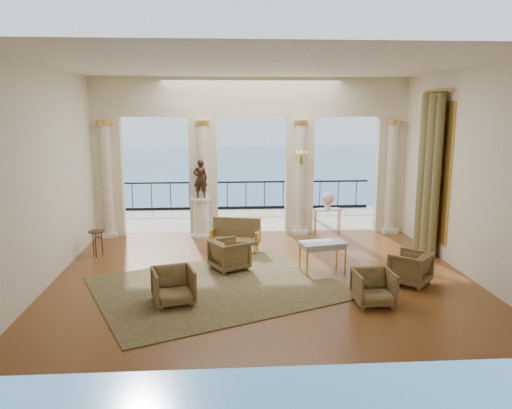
{
  "coord_description": "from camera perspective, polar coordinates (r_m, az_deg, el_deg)",
  "views": [
    {
      "loc": [
        -0.85,
        -10.54,
        3.64
      ],
      "look_at": [
        -0.09,
        0.6,
        1.48
      ],
      "focal_mm": 35.0,
      "sensor_mm": 36.0,
      "label": 1
    }
  ],
  "objects": [
    {
      "name": "wall_sconce",
      "position": [
        14.3,
        5.21,
        5.23
      ],
      "size": [
        0.3,
        0.11,
        0.33
      ],
      "color": "gold",
      "rests_on": "arcade"
    },
    {
      "name": "curtain",
      "position": [
        13.19,
        19.09,
        3.29
      ],
      "size": [
        0.33,
        1.4,
        4.09
      ],
      "color": "brown",
      "rests_on": "ground"
    },
    {
      "name": "game_table",
      "position": [
        11.33,
        7.63,
        -4.62
      ],
      "size": [
        1.1,
        0.75,
        0.69
      ],
      "rotation": [
        0.0,
        0.0,
        0.21
      ],
      "color": "#A6BED0",
      "rests_on": "ground"
    },
    {
      "name": "settee",
      "position": [
        12.96,
        -2.34,
        -3.48
      ],
      "size": [
        1.35,
        0.8,
        0.84
      ],
      "rotation": [
        0.0,
        0.0,
        -0.22
      ],
      "color": "#40331D",
      "rests_on": "ground"
    },
    {
      "name": "armchair_c",
      "position": [
        11.0,
        17.21,
        -6.79
      ],
      "size": [
        1.01,
        1.01,
        0.76
      ],
      "primitive_type": "imported",
      "rotation": [
        0.0,
        0.0,
        -2.3
      ],
      "color": "#40331D",
      "rests_on": "ground"
    },
    {
      "name": "statue",
      "position": [
        14.19,
        -6.37,
        2.92
      ],
      "size": [
        0.42,
        0.29,
        1.1
      ],
      "primitive_type": "imported",
      "rotation": [
        0.0,
        0.0,
        3.21
      ],
      "color": "black",
      "rests_on": "pedestal"
    },
    {
      "name": "armchair_a",
      "position": [
        9.63,
        -9.43,
        -8.98
      ],
      "size": [
        0.9,
        0.87,
        0.76
      ],
      "primitive_type": "imported",
      "rotation": [
        0.0,
        0.0,
        0.28
      ],
      "color": "#40331D",
      "rests_on": "ground"
    },
    {
      "name": "arcade",
      "position": [
        14.42,
        -0.5,
        6.75
      ],
      "size": [
        9.0,
        0.56,
        4.5
      ],
      "color": "beige",
      "rests_on": "ground"
    },
    {
      "name": "palm_tree",
      "position": [
        17.38,
        5.69,
        12.39
      ],
      "size": [
        2.0,
        2.0,
        4.5
      ],
      "color": "#4C3823",
      "rests_on": "terrace"
    },
    {
      "name": "room_walls",
      "position": [
        9.49,
        1.27,
        6.34
      ],
      "size": [
        9.0,
        9.0,
        9.0
      ],
      "color": "#EEE5C7",
      "rests_on": "ground"
    },
    {
      "name": "pedestal",
      "position": [
        14.39,
        -6.28,
        -1.55
      ],
      "size": [
        0.61,
        0.61,
        1.13
      ],
      "color": "silver",
      "rests_on": "ground"
    },
    {
      "name": "headland",
      "position": [
        85.91,
        -23.83,
        5.6
      ],
      "size": [
        22.0,
        18.0,
        6.0
      ],
      "primitive_type": "cube",
      "color": "black",
      "rests_on": "sea"
    },
    {
      "name": "balustrade",
      "position": [
        18.25,
        -1.15,
        0.75
      ],
      "size": [
        9.0,
        0.06,
        1.03
      ],
      "color": "black",
      "rests_on": "terrace"
    },
    {
      "name": "rug",
      "position": [
        10.46,
        -4.32,
        -9.4
      ],
      "size": [
        5.86,
        5.31,
        0.02
      ],
      "primitive_type": "cube",
      "rotation": [
        0.0,
        0.0,
        0.41
      ],
      "color": "#34381B",
      "rests_on": "ground"
    },
    {
      "name": "terrace",
      "position": [
        16.77,
        -0.88,
        -1.76
      ],
      "size": [
        10.0,
        3.6,
        0.1
      ],
      "primitive_type": "cube",
      "color": "#AEA48F",
      "rests_on": "ground"
    },
    {
      "name": "window_frame",
      "position": [
        13.25,
        19.86,
        3.62
      ],
      "size": [
        0.04,
        1.6,
        3.4
      ],
      "primitive_type": "cube",
      "color": "gold",
      "rests_on": "room_walls"
    },
    {
      "name": "floor",
      "position": [
        11.18,
        0.69,
        -8.05
      ],
      "size": [
        9.0,
        9.0,
        0.0
      ],
      "primitive_type": "plane",
      "color": "#4A2B0F",
      "rests_on": "ground"
    },
    {
      "name": "armchair_b",
      "position": [
        9.73,
        13.29,
        -9.03
      ],
      "size": [
        0.73,
        0.69,
        0.73
      ],
      "primitive_type": "imported",
      "rotation": [
        0.0,
        0.0,
        0.04
      ],
      "color": "#40331D",
      "rests_on": "ground"
    },
    {
      "name": "console_table",
      "position": [
        14.73,
        8.15,
        -0.98
      ],
      "size": [
        0.83,
        0.41,
        0.75
      ],
      "rotation": [
        0.0,
        0.0,
        0.13
      ],
      "color": "silver",
      "rests_on": "ground"
    },
    {
      "name": "armchair_d",
      "position": [
        11.45,
        -3.04,
        -5.59
      ],
      "size": [
        0.98,
        0.99,
        0.77
      ],
      "primitive_type": "imported",
      "rotation": [
        0.0,
        0.0,
        2.08
      ],
      "color": "#40331D",
      "rests_on": "ground"
    },
    {
      "name": "sea",
      "position": [
        71.2,
        -3.17,
        3.16
      ],
      "size": [
        160.0,
        160.0,
        0.0
      ],
      "primitive_type": "plane",
      "color": "navy",
      "rests_on": "ground"
    },
    {
      "name": "side_table",
      "position": [
        13.04,
        -17.77,
        -3.29
      ],
      "size": [
        0.39,
        0.39,
        0.64
      ],
      "color": "black",
      "rests_on": "ground"
    },
    {
      "name": "urn",
      "position": [
        14.65,
        8.2,
        0.56
      ],
      "size": [
        0.36,
        0.36,
        0.48
      ],
      "color": "white",
      "rests_on": "console_table"
    }
  ]
}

